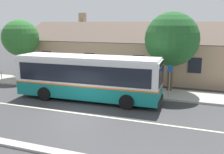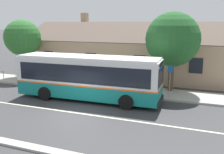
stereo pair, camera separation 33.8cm
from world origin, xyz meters
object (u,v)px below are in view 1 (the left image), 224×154
Objects in this scene: bench_by_building at (29,76)px; street_tree_primary at (172,39)px; transit_bus at (88,77)px; bench_down_street at (70,80)px; street_tree_secondary at (21,38)px; bus_stop_sign at (170,78)px.

bench_by_building is 13.63m from street_tree_primary.
transit_bus reaches higher than bench_down_street.
bus_stop_sign is at bearing -8.01° from street_tree_secondary.
street_tree_primary reaches higher than transit_bus.
street_tree_primary is 3.33m from bus_stop_sign.
bus_stop_sign is at bearing -84.38° from street_tree_primary.
transit_bus is 5.99m from bus_stop_sign.
bench_by_building is 4.45m from bench_down_street.
transit_bus is 7.26m from street_tree_primary.
transit_bus is 4.53m from bench_down_street.
transit_bus is at bearing -42.97° from bench_down_street.
street_tree_primary is 2.68× the size of bus_stop_sign.
bench_by_building is 0.29× the size of street_tree_primary.
transit_bus is 1.82× the size of street_tree_secondary.
street_tree_secondary is 15.13m from bus_stop_sign.
street_tree_primary is at bearing -0.23° from street_tree_secondary.
bench_down_street is (4.45, -0.08, 0.00)m from bench_by_building.
bench_by_building is 13.35m from bus_stop_sign.
bench_down_street is at bearing 174.19° from bus_stop_sign.
bench_by_building is at bearing 158.14° from transit_bus.
bench_down_street is (-3.21, 2.99, -1.15)m from transit_bus.
bench_by_building is 3.98m from street_tree_secondary.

